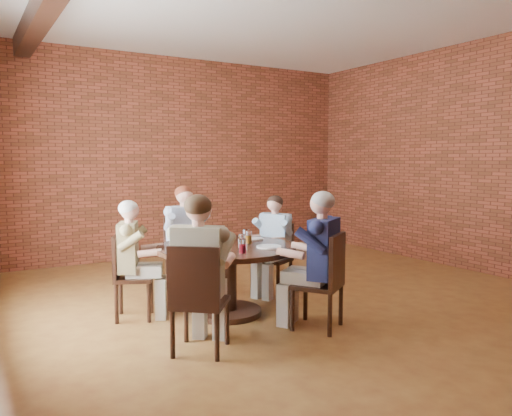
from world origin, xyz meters
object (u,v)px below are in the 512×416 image
dining_table (227,266)px  chair_e (326,278)px  chair_c (127,273)px  chair_d (197,296)px  smartphone (267,248)px  diner_a (273,245)px  diner_c (134,260)px  chair_b (183,251)px  chair_a (276,255)px  diner_b (186,239)px  diner_d (200,274)px  diner_e (318,261)px

dining_table → chair_e: bearing=-56.0°
chair_c → chair_d: chair_d is taller
dining_table → chair_d: (-0.73, -0.87, -0.01)m
dining_table → smartphone: size_ratio=10.54×
diner_a → diner_c: size_ratio=0.98×
diner_a → chair_b: bearing=-156.5°
smartphone → chair_a: bearing=49.6°
chair_b → diner_b: 0.18m
chair_c → smartphone: chair_c is taller
chair_b → chair_d: size_ratio=0.98×
chair_b → chair_c: chair_b is taller
chair_b → diner_c: 1.19m
dining_table → diner_a: bearing=26.6°
chair_c → diner_a: bearing=-66.0°
chair_a → chair_e: (-0.32, -1.38, 0.03)m
chair_a → chair_e: bearing=-39.6°
diner_c → smartphone: diner_c is taller
dining_table → chair_b: bearing=90.5°
dining_table → chair_c: 1.04m
chair_b → diner_d: diner_d is taller
smartphone → diner_a: bearing=51.3°
diner_a → diner_c: 1.77m
diner_c → smartphone: bearing=-98.6°
chair_c → smartphone: bearing=-98.2°
diner_a → smartphone: diner_a is taller
chair_a → diner_a: 0.15m
chair_a → diner_e: bearing=-42.3°
dining_table → diner_d: size_ratio=1.09×
chair_a → chair_e: size_ratio=0.92×
chair_b → smartphone: chair_b is taller
chair_d → diner_d: 0.19m
chair_d → smartphone: chair_d is taller
diner_a → diner_e: bearing=-40.1°
diner_a → chair_b: size_ratio=1.30×
diner_a → smartphone: size_ratio=8.66×
dining_table → chair_b: 1.18m
dining_table → chair_c: size_ratio=1.68×
diner_d → diner_c: bearing=-39.6°
dining_table → diner_a: size_ratio=1.22×
diner_c → diner_d: diner_d is taller
diner_b → chair_c: (-0.95, -0.68, -0.18)m
dining_table → chair_d: chair_d is taller
diner_a → chair_e: 1.38m
diner_d → diner_a: bearing=-101.3°
diner_c → diner_e: (1.46, -1.22, 0.06)m
diner_e → dining_table: bearing=-90.0°
chair_c → chair_e: size_ratio=0.93×
smartphone → diner_c: bearing=146.1°
diner_a → diner_c: bearing=-114.8°
chair_b → diner_c: bearing=-138.5°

